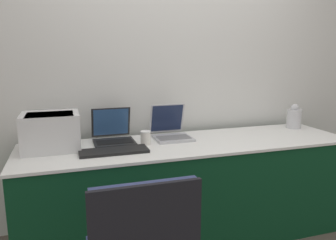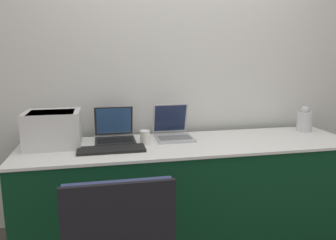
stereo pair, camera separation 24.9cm
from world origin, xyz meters
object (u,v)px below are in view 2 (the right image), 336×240
object	(u,v)px
laptop_right	(173,131)
coffee_cup	(145,137)
printer	(53,128)
laptop_left	(115,133)
metal_pitcher	(305,120)
external_keyboard	(111,149)

from	to	relation	value
laptop_right	coffee_cup	world-z (taller)	laptop_right
printer	laptop_left	distance (m)	0.46
metal_pitcher	external_keyboard	bearing A→B (deg)	-170.93
laptop_right	metal_pitcher	size ratio (longest dim) A/B	1.50
printer	metal_pitcher	bearing A→B (deg)	1.72
laptop_left	laptop_right	world-z (taller)	laptop_right
laptop_left	laptop_right	bearing A→B (deg)	-1.25
laptop_left	metal_pitcher	bearing A→B (deg)	-0.51
laptop_left	printer	bearing A→B (deg)	-170.10
printer	laptop_left	bearing A→B (deg)	9.90
coffee_cup	metal_pitcher	distance (m)	1.46
external_keyboard	printer	bearing A→B (deg)	153.09
external_keyboard	coffee_cup	bearing A→B (deg)	25.65
printer	laptop_right	xyz separation A→B (m)	(0.92, 0.07, -0.08)
printer	coffee_cup	size ratio (longest dim) A/B	3.69
laptop_left	metal_pitcher	size ratio (longest dim) A/B	1.43
printer	coffee_cup	bearing A→B (deg)	-7.27
metal_pitcher	printer	bearing A→B (deg)	-178.28
printer	coffee_cup	distance (m)	0.68
printer	metal_pitcher	world-z (taller)	printer
external_keyboard	metal_pitcher	distance (m)	1.73
laptop_left	laptop_right	size ratio (longest dim) A/B	0.96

